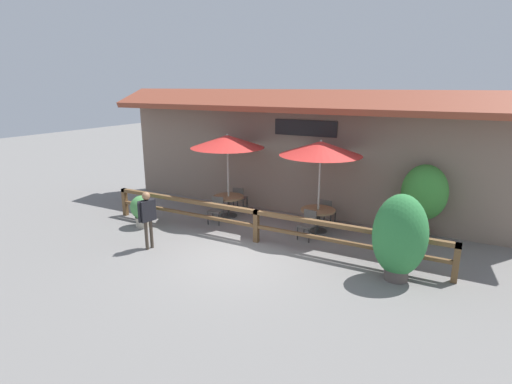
{
  "coord_description": "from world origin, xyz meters",
  "views": [
    {
      "loc": [
        5.08,
        -8.38,
        4.35
      ],
      "look_at": [
        -0.33,
        1.64,
        1.3
      ],
      "focal_mm": 28.0,
      "sensor_mm": 36.0,
      "label": 1
    }
  ],
  "objects_px": {
    "potted_plant_tall_tropical": "(424,194)",
    "patio_umbrella_middle": "(321,148)",
    "chair_near_wallside": "(239,197)",
    "chair_near_streetside": "(216,209)",
    "pedestrian": "(147,213)",
    "dining_table_middle": "(318,214)",
    "potted_plant_corner_fern": "(142,209)",
    "dining_table_near": "(229,200)",
    "potted_plant_broad_leaf": "(400,237)",
    "chair_middle_wallside": "(327,211)",
    "patio_umbrella_near": "(227,141)",
    "chair_middle_streetside": "(308,223)"
  },
  "relations": [
    {
      "from": "chair_near_wallside",
      "to": "potted_plant_corner_fern",
      "type": "relative_size",
      "value": 0.84
    },
    {
      "from": "potted_plant_tall_tropical",
      "to": "patio_umbrella_middle",
      "type": "bearing_deg",
      "value": -163.43
    },
    {
      "from": "chair_near_streetside",
      "to": "dining_table_middle",
      "type": "bearing_deg",
      "value": 3.21
    },
    {
      "from": "patio_umbrella_middle",
      "to": "potted_plant_tall_tropical",
      "type": "height_order",
      "value": "patio_umbrella_middle"
    },
    {
      "from": "chair_near_streetside",
      "to": "chair_middle_wallside",
      "type": "xyz_separation_m",
      "value": [
        3.22,
        1.53,
        0.0
      ]
    },
    {
      "from": "dining_table_near",
      "to": "potted_plant_broad_leaf",
      "type": "xyz_separation_m",
      "value": [
        5.88,
        -2.1,
        0.49
      ]
    },
    {
      "from": "potted_plant_corner_fern",
      "to": "dining_table_near",
      "type": "bearing_deg",
      "value": 49.87
    },
    {
      "from": "patio_umbrella_near",
      "to": "chair_middle_streetside",
      "type": "distance_m",
      "value": 3.85
    },
    {
      "from": "chair_near_streetside",
      "to": "patio_umbrella_near",
      "type": "bearing_deg",
      "value": 80.35
    },
    {
      "from": "chair_near_streetside",
      "to": "potted_plant_broad_leaf",
      "type": "bearing_deg",
      "value": -23.81
    },
    {
      "from": "dining_table_near",
      "to": "chair_middle_streetside",
      "type": "bearing_deg",
      "value": -12.4
    },
    {
      "from": "patio_umbrella_middle",
      "to": "chair_near_wallside",
      "type": "bearing_deg",
      "value": 167.05
    },
    {
      "from": "chair_near_streetside",
      "to": "chair_middle_wallside",
      "type": "height_order",
      "value": "same"
    },
    {
      "from": "patio_umbrella_near",
      "to": "patio_umbrella_middle",
      "type": "bearing_deg",
      "value": 0.59
    },
    {
      "from": "potted_plant_broad_leaf",
      "to": "patio_umbrella_near",
      "type": "bearing_deg",
      "value": 160.33
    },
    {
      "from": "dining_table_middle",
      "to": "chair_middle_streetside",
      "type": "relative_size",
      "value": 1.24
    },
    {
      "from": "patio_umbrella_near",
      "to": "patio_umbrella_middle",
      "type": "distance_m",
      "value": 3.2
    },
    {
      "from": "dining_table_middle",
      "to": "dining_table_near",
      "type": "bearing_deg",
      "value": -179.41
    },
    {
      "from": "patio_umbrella_middle",
      "to": "patio_umbrella_near",
      "type": "bearing_deg",
      "value": -179.41
    },
    {
      "from": "chair_near_wallside",
      "to": "potted_plant_tall_tropical",
      "type": "height_order",
      "value": "potted_plant_tall_tropical"
    },
    {
      "from": "dining_table_near",
      "to": "dining_table_middle",
      "type": "relative_size",
      "value": 1.0
    },
    {
      "from": "chair_near_wallside",
      "to": "potted_plant_broad_leaf",
      "type": "distance_m",
      "value": 6.6
    },
    {
      "from": "chair_near_wallside",
      "to": "dining_table_middle",
      "type": "distance_m",
      "value": 3.31
    },
    {
      "from": "chair_near_wallside",
      "to": "chair_middle_wallside",
      "type": "bearing_deg",
      "value": 171.31
    },
    {
      "from": "dining_table_near",
      "to": "chair_near_streetside",
      "type": "bearing_deg",
      "value": -88.61
    },
    {
      "from": "patio_umbrella_middle",
      "to": "dining_table_middle",
      "type": "height_order",
      "value": "patio_umbrella_middle"
    },
    {
      "from": "dining_table_middle",
      "to": "potted_plant_tall_tropical",
      "type": "distance_m",
      "value": 3.07
    },
    {
      "from": "dining_table_middle",
      "to": "chair_middle_streetside",
      "type": "distance_m",
      "value": 0.73
    },
    {
      "from": "chair_near_wallside",
      "to": "potted_plant_broad_leaf",
      "type": "bearing_deg",
      "value": 145.61
    },
    {
      "from": "patio_umbrella_middle",
      "to": "potted_plant_broad_leaf",
      "type": "relative_size",
      "value": 1.38
    },
    {
      "from": "chair_middle_wallside",
      "to": "chair_near_streetside",
      "type": "bearing_deg",
      "value": 29.96
    },
    {
      "from": "patio_umbrella_middle",
      "to": "pedestrian",
      "type": "bearing_deg",
      "value": -136.07
    },
    {
      "from": "patio_umbrella_near",
      "to": "potted_plant_broad_leaf",
      "type": "xyz_separation_m",
      "value": [
        5.88,
        -2.1,
        -1.52
      ]
    },
    {
      "from": "patio_umbrella_middle",
      "to": "pedestrian",
      "type": "relative_size",
      "value": 1.75
    },
    {
      "from": "patio_umbrella_near",
      "to": "chair_near_streetside",
      "type": "bearing_deg",
      "value": -88.61
    },
    {
      "from": "chair_near_wallside",
      "to": "potted_plant_broad_leaf",
      "type": "height_order",
      "value": "potted_plant_broad_leaf"
    },
    {
      "from": "dining_table_middle",
      "to": "potted_plant_corner_fern",
      "type": "relative_size",
      "value": 1.04
    },
    {
      "from": "chair_near_streetside",
      "to": "potted_plant_tall_tropical",
      "type": "xyz_separation_m",
      "value": [
        6.03,
        1.65,
        0.88
      ]
    },
    {
      "from": "patio_umbrella_near",
      "to": "potted_plant_broad_leaf",
      "type": "height_order",
      "value": "patio_umbrella_near"
    },
    {
      "from": "patio_umbrella_middle",
      "to": "dining_table_middle",
      "type": "bearing_deg",
      "value": 90.0
    },
    {
      "from": "chair_near_streetside",
      "to": "potted_plant_tall_tropical",
      "type": "relative_size",
      "value": 0.38
    },
    {
      "from": "patio_umbrella_middle",
      "to": "chair_middle_wallside",
      "type": "relative_size",
      "value": 3.33
    },
    {
      "from": "chair_near_streetside",
      "to": "chair_near_wallside",
      "type": "bearing_deg",
      "value": 80.54
    },
    {
      "from": "chair_middle_streetside",
      "to": "potted_plant_tall_tropical",
      "type": "distance_m",
      "value": 3.41
    },
    {
      "from": "patio_umbrella_near",
      "to": "potted_plant_tall_tropical",
      "type": "height_order",
      "value": "patio_umbrella_near"
    },
    {
      "from": "chair_near_wallside",
      "to": "chair_middle_wallside",
      "type": "xyz_separation_m",
      "value": [
        3.27,
        -0.01,
        0.0
      ]
    },
    {
      "from": "chair_middle_streetside",
      "to": "potted_plant_corner_fern",
      "type": "xyz_separation_m",
      "value": [
        -5.0,
        -1.49,
        0.09
      ]
    },
    {
      "from": "patio_umbrella_middle",
      "to": "potted_plant_corner_fern",
      "type": "relative_size",
      "value": 2.79
    },
    {
      "from": "potted_plant_tall_tropical",
      "to": "pedestrian",
      "type": "height_order",
      "value": "potted_plant_tall_tropical"
    },
    {
      "from": "chair_near_wallside",
      "to": "patio_umbrella_near",
      "type": "bearing_deg",
      "value": 83.36
    }
  ]
}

